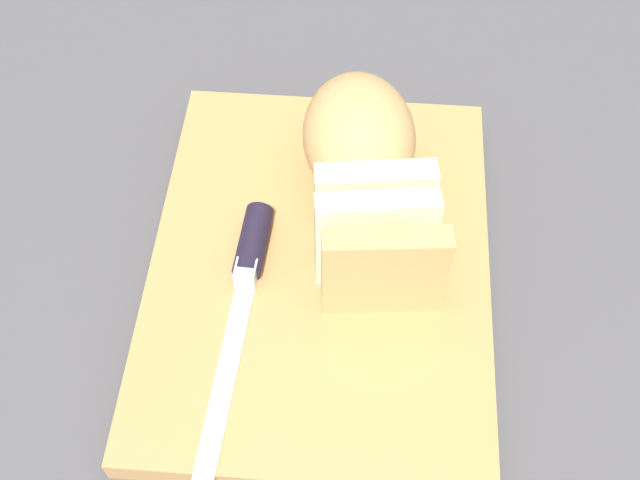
# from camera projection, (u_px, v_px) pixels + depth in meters

# --- Properties ---
(ground_plane) EXTENTS (3.00, 3.00, 0.00)m
(ground_plane) POSITION_uv_depth(u_px,v_px,m) (320.00, 274.00, 0.71)
(ground_plane) COLOR #4C4C51
(cutting_board) EXTENTS (0.40, 0.31, 0.02)m
(cutting_board) POSITION_uv_depth(u_px,v_px,m) (320.00, 267.00, 0.70)
(cutting_board) COLOR tan
(cutting_board) RESTS_ON ground_plane
(bread_loaf) EXTENTS (0.23, 0.13, 0.09)m
(bread_loaf) POSITION_uv_depth(u_px,v_px,m) (365.00, 167.00, 0.69)
(bread_loaf) COLOR tan
(bread_loaf) RESTS_ON cutting_board
(bread_knife) EXTENTS (0.25, 0.05, 0.02)m
(bread_knife) POSITION_uv_depth(u_px,v_px,m) (248.00, 265.00, 0.67)
(bread_knife) COLOR silver
(bread_knife) RESTS_ON cutting_board
(crumb_near_knife) EXTENTS (0.01, 0.01, 0.01)m
(crumb_near_knife) POSITION_uv_depth(u_px,v_px,m) (363.00, 213.00, 0.71)
(crumb_near_knife) COLOR tan
(crumb_near_knife) RESTS_ON cutting_board
(crumb_near_loaf) EXTENTS (0.01, 0.01, 0.01)m
(crumb_near_loaf) POSITION_uv_depth(u_px,v_px,m) (348.00, 248.00, 0.69)
(crumb_near_loaf) COLOR tan
(crumb_near_loaf) RESTS_ON cutting_board
(crumb_stray_left) EXTENTS (0.00, 0.00, 0.00)m
(crumb_stray_left) POSITION_uv_depth(u_px,v_px,m) (259.00, 215.00, 0.71)
(crumb_stray_left) COLOR tan
(crumb_stray_left) RESTS_ON cutting_board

